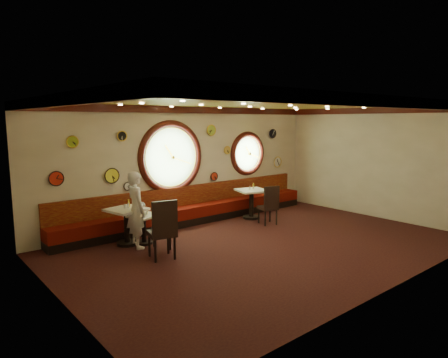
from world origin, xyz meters
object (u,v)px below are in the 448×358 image
(table_c, at_px, (251,200))
(condiment_b_pepper, at_px, (146,213))
(condiment_a_salt, at_px, (125,206))
(condiment_b_bottle, at_px, (147,211))
(waiter, at_px, (136,210))
(condiment_a_pepper, at_px, (128,205))
(chair_c, at_px, (270,203))
(chair_a, at_px, (163,226))
(table_a, at_px, (127,222))
(condiment_b_salt, at_px, (140,212))
(chair_b, at_px, (162,225))
(condiment_a_bottle, at_px, (129,203))
(table_b, at_px, (144,225))
(condiment_c_bottle, at_px, (253,186))
(condiment_c_salt, at_px, (250,188))
(condiment_c_pepper, at_px, (253,188))

(table_c, relative_size, condiment_b_pepper, 10.51)
(condiment_a_salt, relative_size, condiment_b_bottle, 0.73)
(table_c, bearing_deg, waiter, -175.22)
(condiment_a_pepper, xyz_separation_m, waiter, (0.02, -0.36, -0.04))
(chair_c, distance_m, condiment_b_bottle, 3.43)
(table_c, distance_m, chair_a, 4.03)
(table_a, distance_m, condiment_b_salt, 0.37)
(chair_b, xyz_separation_m, waiter, (-0.35, 0.49, 0.30))
(condiment_a_salt, distance_m, condiment_a_bottle, 0.21)
(chair_c, bearing_deg, condiment_a_bottle, -179.69)
(table_b, relative_size, condiment_c_bottle, 4.68)
(condiment_a_pepper, xyz_separation_m, condiment_c_bottle, (3.96, 0.02, 0.03))
(condiment_a_bottle, bearing_deg, condiment_c_bottle, -1.42)
(condiment_c_salt, distance_m, condiment_a_pepper, 3.77)
(table_c, bearing_deg, condiment_b_salt, -177.67)
(condiment_b_salt, distance_m, condiment_b_pepper, 0.16)
(chair_c, relative_size, condiment_b_salt, 5.89)
(table_a, height_order, chair_c, chair_c)
(table_c, height_order, condiment_c_bottle, condiment_c_bottle)
(condiment_b_pepper, bearing_deg, table_a, 143.38)
(table_b, xyz_separation_m, condiment_a_pepper, (-0.26, 0.22, 0.47))
(condiment_b_bottle, distance_m, condiment_c_bottle, 3.61)
(chair_c, height_order, condiment_c_pepper, chair_c)
(condiment_c_salt, relative_size, condiment_b_pepper, 1.22)
(table_b, distance_m, chair_c, 3.53)
(condiment_c_salt, relative_size, condiment_a_pepper, 1.02)
(condiment_b_salt, bearing_deg, waiter, -134.37)
(table_a, bearing_deg, condiment_a_salt, 146.89)
(table_b, bearing_deg, condiment_b_bottle, 13.57)
(table_b, bearing_deg, condiment_c_salt, 3.11)
(condiment_a_salt, bearing_deg, table_c, -0.48)
(condiment_c_salt, distance_m, condiment_c_bottle, 0.20)
(chair_b, xyz_separation_m, condiment_a_pepper, (-0.37, 0.85, 0.35))
(condiment_a_salt, bearing_deg, table_a, -33.11)
(condiment_a_bottle, xyz_separation_m, condiment_b_bottle, (0.29, -0.31, -0.17))
(chair_b, distance_m, condiment_b_salt, 0.71)
(chair_b, distance_m, condiment_a_pepper, 0.99)
(table_a, relative_size, condiment_c_pepper, 10.03)
(chair_a, relative_size, condiment_a_salt, 7.46)
(chair_b, xyz_separation_m, condiment_c_salt, (3.40, 0.82, 0.35))
(chair_b, xyz_separation_m, condiment_b_pepper, (-0.07, 0.55, 0.18))
(condiment_a_salt, xyz_separation_m, condiment_a_bottle, (0.16, 0.12, 0.04))
(chair_c, bearing_deg, condiment_c_pepper, 92.33)
(table_b, distance_m, condiment_b_salt, 0.32)
(waiter, bearing_deg, condiment_c_bottle, -78.03)
(condiment_b_salt, relative_size, condiment_b_pepper, 1.24)
(condiment_b_salt, distance_m, condiment_a_bottle, 0.37)
(waiter, bearing_deg, condiment_a_bottle, 0.46)
(condiment_b_pepper, bearing_deg, waiter, -167.34)
(condiment_c_salt, bearing_deg, condiment_a_pepper, 179.55)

